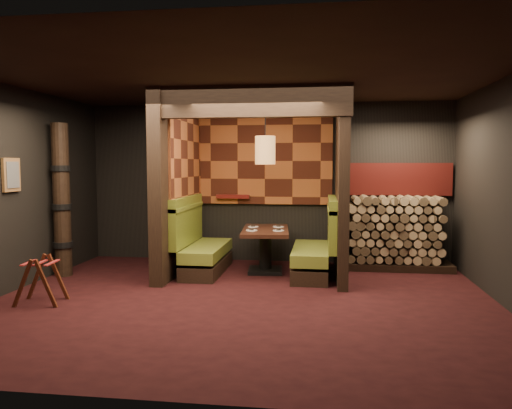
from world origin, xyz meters
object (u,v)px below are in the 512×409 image
object	(u,v)px
booth_bench_left	(201,248)
firewood_stack	(399,233)
totem_column	(62,201)
pendant_lamp	(265,150)
dining_table	(265,243)
luggage_rack	(41,278)
booth_bench_right	(317,250)

from	to	relation	value
booth_bench_left	firewood_stack	size ratio (longest dim) A/B	0.92
totem_column	firewood_stack	xyz separation A→B (m)	(5.33, 1.25, -0.57)
pendant_lamp	totem_column	world-z (taller)	pendant_lamp
firewood_stack	dining_table	bearing A→B (deg)	-165.30
luggage_rack	booth_bench_right	bearing A→B (deg)	30.61
booth_bench_left	luggage_rack	bearing A→B (deg)	-127.48
booth_bench_left	dining_table	world-z (taller)	booth_bench_left
luggage_rack	firewood_stack	size ratio (longest dim) A/B	0.37
dining_table	booth_bench_left	bearing A→B (deg)	-173.26
totem_column	booth_bench_right	bearing A→B (deg)	7.86
totem_column	firewood_stack	distance (m)	5.51
luggage_rack	booth_bench_left	bearing A→B (deg)	52.52
pendant_lamp	luggage_rack	xyz separation A→B (m)	(-2.62, -2.12, -1.67)
dining_table	luggage_rack	size ratio (longest dim) A/B	2.20
booth_bench_right	pendant_lamp	bearing A→B (deg)	174.95
luggage_rack	totem_column	distance (m)	1.81
booth_bench_left	firewood_stack	distance (m)	3.33
luggage_rack	totem_column	bearing A→B (deg)	109.01
booth_bench_left	luggage_rack	size ratio (longest dim) A/B	2.50
luggage_rack	dining_table	bearing A→B (deg)	39.64
pendant_lamp	firewood_stack	world-z (taller)	pendant_lamp
booth_bench_left	booth_bench_right	world-z (taller)	same
dining_table	firewood_stack	distance (m)	2.27
totem_column	booth_bench_left	bearing A→B (deg)	14.75
booth_bench_right	firewood_stack	bearing A→B (deg)	27.35
pendant_lamp	firewood_stack	size ratio (longest dim) A/B	0.63
pendant_lamp	totem_column	xyz separation A→B (m)	(-3.14, -0.62, -0.80)
pendant_lamp	luggage_rack	distance (m)	3.77
dining_table	totem_column	size ratio (longest dim) A/B	0.59
totem_column	pendant_lamp	bearing A→B (deg)	11.24
booth_bench_right	dining_table	bearing A→B (deg)	171.59
booth_bench_right	totem_column	world-z (taller)	totem_column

